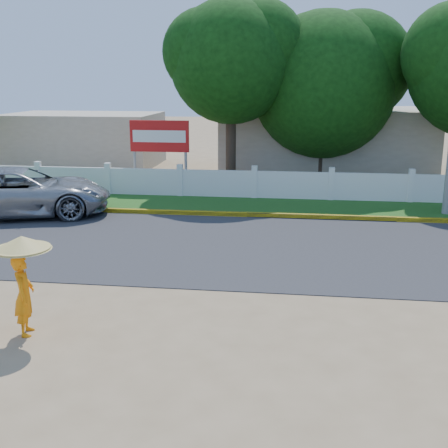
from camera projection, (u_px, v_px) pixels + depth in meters
name	position (u px, v px, depth m)	size (l,w,h in m)	color
ground	(211.00, 309.00, 11.61)	(120.00, 120.00, 0.00)	#9E8460
road	(235.00, 246.00, 15.93)	(60.00, 7.00, 0.02)	#38383A
grass_verge	(251.00, 206.00, 20.96)	(60.00, 3.50, 0.03)	#2D601E
curb	(247.00, 215.00, 19.31)	(40.00, 0.18, 0.16)	yellow
fence	(254.00, 185.00, 22.22)	(40.00, 0.10, 1.10)	silver
building_near	(325.00, 141.00, 28.10)	(10.00, 6.00, 3.20)	#B7AD99
building_far	(84.00, 139.00, 30.76)	(8.00, 5.00, 2.80)	#B7AD99
vehicle	(21.00, 192.00, 19.33)	(2.78, 6.02, 1.67)	#93969A
monk_with_parasol	(23.00, 271.00, 10.17)	(1.04, 1.04, 1.90)	orange
billboard	(159.00, 140.00, 23.39)	(2.50, 0.13, 2.95)	gray
tree_row	(399.00, 69.00, 23.18)	(37.45, 8.21, 9.13)	#473828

